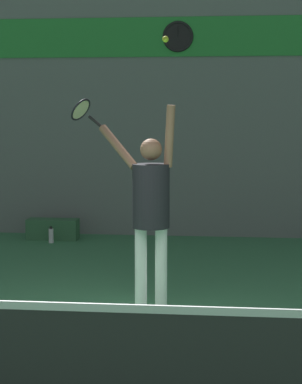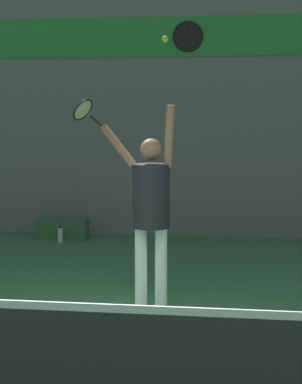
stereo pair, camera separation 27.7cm
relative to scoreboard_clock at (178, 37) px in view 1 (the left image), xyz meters
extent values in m
plane|color=#387A4C|center=(-0.31, -6.19, -3.32)|extent=(18.00, 18.00, 0.00)
cube|color=slate|center=(-0.31, 0.08, -0.82)|extent=(18.00, 0.10, 5.00)
cube|color=#288C38|center=(-0.31, 0.02, 0.00)|extent=(7.73, 0.02, 0.64)
cylinder|color=black|center=(0.00, 0.00, 0.00)|extent=(0.46, 0.02, 0.46)
torus|color=black|center=(0.00, 0.00, 0.00)|extent=(0.51, 0.05, 0.51)
cube|color=black|center=(0.00, -0.01, 0.08)|extent=(0.02, 0.01, 0.18)
cube|color=#2D2D2D|center=(-0.31, -7.56, -2.87)|extent=(8.63, 0.01, 0.91)
cube|color=white|center=(-0.31, -7.56, -2.39)|extent=(8.63, 0.02, 0.05)
cylinder|color=white|center=(-0.10, -4.29, -2.89)|extent=(0.13, 0.13, 0.87)
cylinder|color=white|center=(0.12, -4.29, -2.89)|extent=(0.13, 0.13, 0.87)
cylinder|color=black|center=(0.01, -4.29, -2.11)|extent=(0.40, 0.40, 0.68)
sphere|color=brown|center=(0.01, -4.29, -1.62)|extent=(0.23, 0.23, 0.23)
cylinder|color=brown|center=(0.21, -4.31, -1.48)|extent=(0.16, 0.15, 0.66)
cylinder|color=brown|center=(-0.37, -4.13, -1.60)|extent=(0.49, 0.43, 0.48)
cylinder|color=black|center=(-0.65, -3.94, -1.34)|extent=(0.19, 0.11, 0.15)
torus|color=black|center=(-0.83, -3.86, -1.20)|extent=(0.28, 0.34, 0.25)
cylinder|color=beige|center=(-0.83, -3.86, -1.20)|extent=(0.23, 0.28, 0.21)
sphere|color=#CCDB2D|center=(0.17, -4.37, -0.48)|extent=(0.07, 0.07, 0.07)
cylinder|color=silver|center=(-1.98, -0.81, -3.21)|extent=(0.08, 0.08, 0.23)
cylinder|color=black|center=(-1.98, -0.81, -3.08)|extent=(0.04, 0.04, 0.04)
cube|color=#33663F|center=(-2.03, -0.50, -3.16)|extent=(0.84, 0.31, 0.34)
camera|label=1|loc=(0.79, -11.59, -1.21)|focal=65.00mm
camera|label=2|loc=(1.06, -11.55, -1.21)|focal=65.00mm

